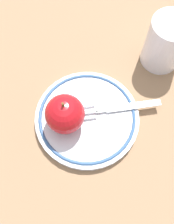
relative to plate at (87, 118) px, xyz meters
name	(u,v)px	position (x,y,z in m)	size (l,w,h in m)	color
ground_plane	(93,128)	(0.02, -0.01, -0.01)	(2.00, 2.00, 0.00)	#8C6A4C
plate	(87,118)	(0.00, 0.00, 0.00)	(0.19, 0.19, 0.02)	silver
apple_red_whole	(65,114)	(-0.02, -0.03, 0.04)	(0.07, 0.07, 0.08)	red
fork	(114,109)	(0.03, 0.04, 0.01)	(0.14, 0.15, 0.00)	silver
drinking_glass	(166,43)	(0.03, 0.20, 0.04)	(0.08, 0.08, 0.10)	white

